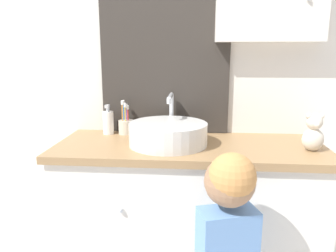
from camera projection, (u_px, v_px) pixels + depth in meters
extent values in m
cube|color=silver|center=(192.00, 58.00, 1.77)|extent=(3.20, 0.06, 2.50)
cube|color=#332D28|center=(165.00, 31.00, 1.72)|extent=(0.69, 0.02, 1.08)
cube|color=#B2C1CC|center=(165.00, 31.00, 1.71)|extent=(0.63, 0.01, 1.02)
cube|color=silver|center=(188.00, 226.00, 1.69)|extent=(1.26, 0.47, 0.81)
cube|color=#99754C|center=(189.00, 148.00, 1.59)|extent=(1.30, 0.51, 0.03)
sphere|color=silver|center=(120.00, 210.00, 1.43)|extent=(0.02, 0.02, 0.02)
sphere|color=silver|center=(256.00, 216.00, 1.38)|extent=(0.02, 0.02, 0.02)
cylinder|color=silver|center=(168.00, 134.00, 1.57)|extent=(0.38, 0.38, 0.11)
cylinder|color=silver|center=(168.00, 124.00, 1.56)|extent=(0.31, 0.31, 0.01)
cylinder|color=silver|center=(171.00, 114.00, 1.77)|extent=(0.02, 0.02, 0.22)
cylinder|color=silver|center=(170.00, 96.00, 1.66)|extent=(0.02, 0.17, 0.02)
cylinder|color=silver|center=(169.00, 101.00, 1.58)|extent=(0.02, 0.02, 0.02)
sphere|color=white|center=(190.00, 128.00, 1.77)|extent=(0.05, 0.05, 0.05)
cylinder|color=beige|center=(126.00, 127.00, 1.79)|extent=(0.08, 0.08, 0.08)
cylinder|color=#D6423D|center=(128.00, 119.00, 1.77)|extent=(0.01, 0.01, 0.14)
cube|color=white|center=(128.00, 107.00, 1.76)|extent=(0.01, 0.02, 0.02)
cylinder|color=#8E56B7|center=(127.00, 118.00, 1.79)|extent=(0.01, 0.01, 0.15)
cube|color=white|center=(126.00, 106.00, 1.78)|extent=(0.01, 0.02, 0.02)
cylinder|color=#3884DB|center=(124.00, 116.00, 1.78)|extent=(0.01, 0.01, 0.17)
cube|color=white|center=(123.00, 102.00, 1.77)|extent=(0.01, 0.02, 0.02)
cylinder|color=orange|center=(122.00, 117.00, 1.76)|extent=(0.01, 0.01, 0.17)
cube|color=white|center=(122.00, 103.00, 1.75)|extent=(0.01, 0.02, 0.02)
cylinder|color=#E5CC4C|center=(125.00, 118.00, 1.75)|extent=(0.01, 0.01, 0.16)
cube|color=white|center=(125.00, 105.00, 1.74)|extent=(0.01, 0.02, 0.02)
cylinder|color=white|center=(108.00, 123.00, 1.78)|extent=(0.06, 0.06, 0.12)
cylinder|color=silver|center=(108.00, 110.00, 1.76)|extent=(0.02, 0.02, 0.02)
cube|color=silver|center=(107.00, 106.00, 1.75)|extent=(0.02, 0.03, 0.02)
sphere|color=#997051|center=(230.00, 182.00, 1.15)|extent=(0.18, 0.18, 0.18)
sphere|color=tan|center=(232.00, 177.00, 1.13)|extent=(0.17, 0.17, 0.17)
cylinder|color=#6693D1|center=(226.00, 201.00, 1.40)|extent=(0.13, 0.28, 0.05)
cylinder|color=#D6423D|center=(215.00, 180.00, 1.52)|extent=(0.02, 0.05, 0.12)
ellipsoid|color=beige|center=(313.00, 139.00, 1.47)|extent=(0.10, 0.08, 0.10)
sphere|color=beige|center=(315.00, 122.00, 1.46)|extent=(0.07, 0.07, 0.07)
sphere|color=beige|center=(309.00, 116.00, 1.45)|extent=(0.03, 0.03, 0.03)
sphere|color=beige|center=(321.00, 116.00, 1.45)|extent=(0.03, 0.03, 0.03)
sphere|color=silver|center=(317.00, 125.00, 1.43)|extent=(0.02, 0.02, 0.02)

